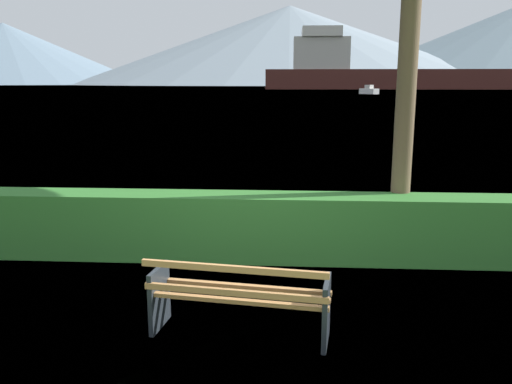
% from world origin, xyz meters
% --- Properties ---
extents(ground_plane, '(1400.00, 1400.00, 0.00)m').
position_xyz_m(ground_plane, '(0.00, 0.00, 0.00)').
color(ground_plane, '#567A38').
extents(water_surface, '(620.00, 620.00, 0.00)m').
position_xyz_m(water_surface, '(0.00, 308.87, 0.00)').
color(water_surface, '#7A99A8').
rests_on(water_surface, ground_plane).
extents(park_bench, '(1.93, 0.82, 0.87)m').
position_xyz_m(park_bench, '(-0.01, -0.06, 0.43)').
color(park_bench, '#A0703F').
rests_on(park_bench, ground_plane).
extents(hedge_row, '(12.84, 0.65, 0.98)m').
position_xyz_m(hedge_row, '(0.00, 2.41, 0.49)').
color(hedge_row, '#2D6B28').
rests_on(hedge_row, ground_plane).
extents(cargo_ship_large, '(110.48, 17.61, 21.78)m').
position_xyz_m(cargo_ship_large, '(38.52, 192.56, 6.09)').
color(cargo_ship_large, '#471E19').
rests_on(cargo_ship_large, water_surface).
extents(fishing_boat_near, '(3.86, 5.16, 1.99)m').
position_xyz_m(fishing_boat_near, '(17.93, 112.52, 0.74)').
color(fishing_boat_near, silver).
rests_on(fishing_boat_near, water_surface).
extents(distant_hills, '(914.06, 451.07, 86.67)m').
position_xyz_m(distant_hills, '(68.84, 555.19, 39.86)').
color(distant_hills, slate).
rests_on(distant_hills, ground_plane).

